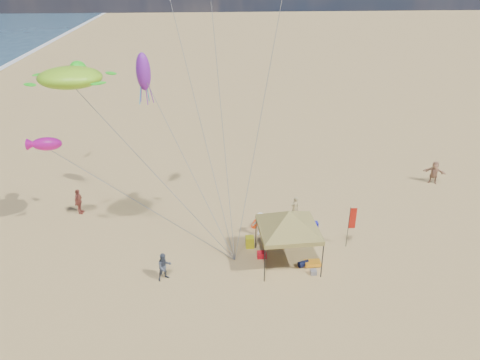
{
  "coord_description": "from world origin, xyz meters",
  "views": [
    {
      "loc": [
        -1.81,
        -20.61,
        15.72
      ],
      "look_at": [
        0.0,
        3.0,
        4.0
      ],
      "focal_mm": 33.23,
      "sensor_mm": 36.0,
      "label": 1
    }
  ],
  "objects_px": {
    "canopy_tent": "(289,213)",
    "person_near_b": "(164,267)",
    "chair_yellow": "(250,242)",
    "cooler_blue": "(314,225)",
    "person_near_c": "(260,224)",
    "beach_cart": "(312,263)",
    "chair_green": "(310,238)",
    "feather_flag": "(352,221)",
    "cooler_red": "(262,255)",
    "person_far_c": "(434,172)",
    "person_near_a": "(295,208)",
    "person_far_a": "(79,201)"
  },
  "relations": [
    {
      "from": "cooler_blue",
      "to": "chair_yellow",
      "type": "relative_size",
      "value": 0.77
    },
    {
      "from": "cooler_blue",
      "to": "chair_green",
      "type": "height_order",
      "value": "chair_green"
    },
    {
      "from": "cooler_red",
      "to": "person_far_a",
      "type": "bearing_deg",
      "value": 153.0
    },
    {
      "from": "chair_yellow",
      "to": "person_far_c",
      "type": "relative_size",
      "value": 0.39
    },
    {
      "from": "feather_flag",
      "to": "chair_green",
      "type": "height_order",
      "value": "feather_flag"
    },
    {
      "from": "feather_flag",
      "to": "cooler_red",
      "type": "distance_m",
      "value": 5.73
    },
    {
      "from": "chair_yellow",
      "to": "person_near_b",
      "type": "height_order",
      "value": "person_near_b"
    },
    {
      "from": "chair_green",
      "to": "cooler_blue",
      "type": "bearing_deg",
      "value": 69.95
    },
    {
      "from": "chair_green",
      "to": "beach_cart",
      "type": "bearing_deg",
      "value": -98.93
    },
    {
      "from": "feather_flag",
      "to": "person_near_c",
      "type": "bearing_deg",
      "value": 162.17
    },
    {
      "from": "chair_yellow",
      "to": "person_near_b",
      "type": "bearing_deg",
      "value": -151.36
    },
    {
      "from": "feather_flag",
      "to": "person_near_a",
      "type": "bearing_deg",
      "value": 128.26
    },
    {
      "from": "canopy_tent",
      "to": "person_far_a",
      "type": "distance_m",
      "value": 15.04
    },
    {
      "from": "person_near_c",
      "to": "person_near_b",
      "type": "bearing_deg",
      "value": 57.23
    },
    {
      "from": "person_near_b",
      "to": "beach_cart",
      "type": "bearing_deg",
      "value": -23.35
    },
    {
      "from": "cooler_red",
      "to": "person_near_b",
      "type": "xyz_separation_m",
      "value": [
        -5.52,
        -1.54,
        0.64
      ]
    },
    {
      "from": "person_near_a",
      "to": "feather_flag",
      "type": "bearing_deg",
      "value": 99.82
    },
    {
      "from": "cooler_blue",
      "to": "beach_cart",
      "type": "xyz_separation_m",
      "value": [
        -1.01,
        -4.06,
        0.01
      ]
    },
    {
      "from": "cooler_red",
      "to": "beach_cart",
      "type": "relative_size",
      "value": 0.6
    },
    {
      "from": "cooler_red",
      "to": "canopy_tent",
      "type": "bearing_deg",
      "value": -20.38
    },
    {
      "from": "chair_green",
      "to": "person_near_a",
      "type": "distance_m",
      "value": 2.99
    },
    {
      "from": "person_near_a",
      "to": "person_near_b",
      "type": "xyz_separation_m",
      "value": [
        -8.24,
        -5.71,
        -0.02
      ]
    },
    {
      "from": "canopy_tent",
      "to": "person_far_c",
      "type": "distance_m",
      "value": 16.34
    },
    {
      "from": "person_near_a",
      "to": "chair_green",
      "type": "bearing_deg",
      "value": 70.13
    },
    {
      "from": "person_near_c",
      "to": "feather_flag",
      "type": "bearing_deg",
      "value": -175.39
    },
    {
      "from": "person_near_c",
      "to": "person_far_c",
      "type": "height_order",
      "value": "person_far_c"
    },
    {
      "from": "person_near_a",
      "to": "canopy_tent",
      "type": "bearing_deg",
      "value": 45.79
    },
    {
      "from": "beach_cart",
      "to": "person_far_c",
      "type": "xyz_separation_m",
      "value": [
        11.82,
        9.81,
        0.7
      ]
    },
    {
      "from": "feather_flag",
      "to": "cooler_blue",
      "type": "distance_m",
      "value": 3.28
    },
    {
      "from": "cooler_red",
      "to": "person_far_a",
      "type": "distance_m",
      "value": 13.39
    },
    {
      "from": "feather_flag",
      "to": "person_near_c",
      "type": "xyz_separation_m",
      "value": [
        -5.26,
        1.69,
        -1.05
      ]
    },
    {
      "from": "person_far_a",
      "to": "feather_flag",
      "type": "bearing_deg",
      "value": -100.22
    },
    {
      "from": "cooler_blue",
      "to": "beach_cart",
      "type": "bearing_deg",
      "value": -103.94
    },
    {
      "from": "chair_yellow",
      "to": "beach_cart",
      "type": "relative_size",
      "value": 0.78
    },
    {
      "from": "chair_green",
      "to": "person_far_a",
      "type": "relative_size",
      "value": 0.38
    },
    {
      "from": "cooler_blue",
      "to": "canopy_tent",
      "type": "bearing_deg",
      "value": -124.15
    },
    {
      "from": "cooler_blue",
      "to": "chair_yellow",
      "type": "bearing_deg",
      "value": -156.85
    },
    {
      "from": "cooler_red",
      "to": "person_near_a",
      "type": "xyz_separation_m",
      "value": [
        2.72,
        4.17,
        0.66
      ]
    },
    {
      "from": "canopy_tent",
      "to": "person_near_c",
      "type": "xyz_separation_m",
      "value": [
        -1.23,
        2.94,
        -2.49
      ]
    },
    {
      "from": "chair_green",
      "to": "person_near_a",
      "type": "height_order",
      "value": "person_near_a"
    },
    {
      "from": "feather_flag",
      "to": "person_near_b",
      "type": "xyz_separation_m",
      "value": [
        -10.96,
        -2.26,
        -1.03
      ]
    },
    {
      "from": "feather_flag",
      "to": "person_near_b",
      "type": "height_order",
      "value": "feather_flag"
    },
    {
      "from": "feather_flag",
      "to": "beach_cart",
      "type": "distance_m",
      "value": 3.57
    },
    {
      "from": "cooler_blue",
      "to": "person_near_c",
      "type": "xyz_separation_m",
      "value": [
        -3.64,
        -0.62,
        0.61
      ]
    },
    {
      "from": "feather_flag",
      "to": "person_far_c",
      "type": "distance_m",
      "value": 12.25
    },
    {
      "from": "canopy_tent",
      "to": "person_near_b",
      "type": "relative_size",
      "value": 3.88
    },
    {
      "from": "beach_cart",
      "to": "person_far_c",
      "type": "bearing_deg",
      "value": 39.69
    },
    {
      "from": "canopy_tent",
      "to": "person_far_a",
      "type": "height_order",
      "value": "canopy_tent"
    },
    {
      "from": "feather_flag",
      "to": "chair_green",
      "type": "distance_m",
      "value": 2.78
    },
    {
      "from": "person_far_c",
      "to": "cooler_red",
      "type": "bearing_deg",
      "value": -121.78
    }
  ]
}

